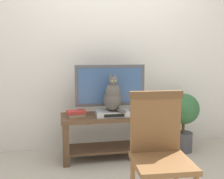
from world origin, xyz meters
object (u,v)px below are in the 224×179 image
book_stack (76,113)px  tv_stand (111,128)px  tv (110,87)px  cat (113,97)px  wooden_chair (159,146)px  potted_plant (184,116)px  media_box (112,113)px

book_stack → tv_stand: bearing=1.0°
tv → cat: size_ratio=1.90×
cat → wooden_chair: bearing=-82.2°
cat → wooden_chair: 1.14m
cat → potted_plant: 0.97m
wooden_chair → book_stack: 1.30m
tv → wooden_chair: (0.15, -1.25, -0.29)m
wooden_chair → tv_stand: bearing=97.4°
tv → potted_plant: 1.00m
tv_stand → cat: size_ratio=2.70×
cat → potted_plant: (0.92, 0.11, -0.29)m
cat → book_stack: (-0.41, 0.07, -0.19)m
tv_stand → cat: bearing=-88.0°
tv → potted_plant: tv is taller
wooden_chair → potted_plant: size_ratio=1.29×
tv → media_box: tv is taller
media_box → cat: cat is taller
wooden_chair → book_stack: size_ratio=4.16×
tv_stand → wooden_chair: wooden_chair is taller
tv → potted_plant: size_ratio=1.12×
tv_stand → media_box: bearing=-88.7°
cat → tv: bearing=91.0°
book_stack → potted_plant: 1.34m
media_box → book_stack: (-0.41, 0.05, 0.00)m
wooden_chair → book_stack: (-0.56, 1.17, 0.01)m
tv_stand → potted_plant: bearing=2.0°
tv → wooden_chair: size_ratio=0.86×
cat → wooden_chair: (0.15, -1.11, -0.20)m
tv_stand → wooden_chair: 1.21m
book_stack → media_box: bearing=-7.2°
book_stack → potted_plant: size_ratio=0.31×
tv_stand → potted_plant: potted_plant is taller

